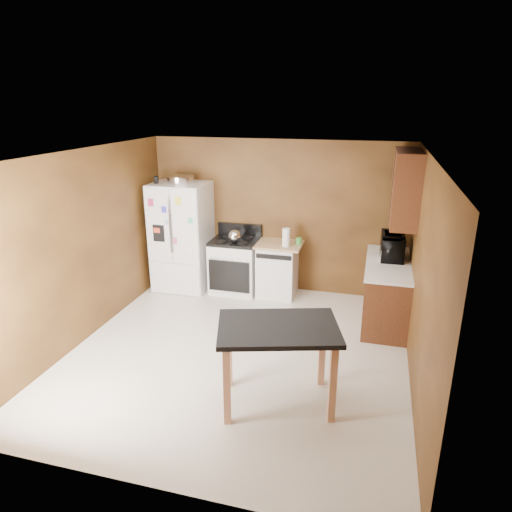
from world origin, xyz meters
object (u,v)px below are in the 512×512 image
at_px(pen_cup, 156,180).
at_px(dishwasher, 277,269).
at_px(kettle, 234,236).
at_px(green_canister, 299,241).
at_px(paper_towel, 286,237).
at_px(refrigerator, 182,237).
at_px(gas_range, 235,265).
at_px(microwave, 392,247).
at_px(island, 278,338).
at_px(roasting_pan, 181,179).
at_px(toaster, 386,255).

relative_size(pen_cup, dishwasher, 0.13).
relative_size(kettle, green_canister, 1.97).
distance_m(paper_towel, dishwasher, 0.61).
bearing_deg(refrigerator, paper_towel, -0.75).
distance_m(gas_range, dishwasher, 0.72).
bearing_deg(kettle, paper_towel, 3.87).
distance_m(pen_cup, green_canister, 2.49).
xyz_separation_m(kettle, gas_range, (-0.04, 0.14, -0.54)).
height_order(microwave, island, microwave).
xyz_separation_m(roasting_pan, pen_cup, (-0.35, -0.18, 0.00)).
relative_size(pen_cup, gas_range, 0.10).
relative_size(kettle, dishwasher, 0.23).
distance_m(refrigerator, gas_range, 1.01).
relative_size(pen_cup, island, 0.08).
distance_m(microwave, dishwasher, 1.88).
bearing_deg(kettle, island, -63.78).
bearing_deg(island, roasting_pan, 128.93).
bearing_deg(pen_cup, island, -45.09).
bearing_deg(pen_cup, gas_range, 7.90).
bearing_deg(toaster, gas_range, 170.39).
bearing_deg(green_canister, gas_range, -176.13).
xyz_separation_m(paper_towel, toaster, (1.52, -0.33, -0.05)).
height_order(roasting_pan, microwave, roasting_pan).
distance_m(pen_cup, refrigerator, 1.02).
height_order(refrigerator, dishwasher, refrigerator).
distance_m(green_canister, island, 2.87).
height_order(pen_cup, dishwasher, pen_cup).
xyz_separation_m(paper_towel, microwave, (1.60, -0.19, 0.03)).
bearing_deg(paper_towel, roasting_pan, 177.19).
distance_m(roasting_pan, pen_cup, 0.39).
distance_m(paper_towel, refrigerator, 1.79).
height_order(kettle, gas_range, kettle).
relative_size(pen_cup, kettle, 0.55).
distance_m(green_canister, gas_range, 1.16).
bearing_deg(microwave, toaster, 146.19).
bearing_deg(refrigerator, roasting_pan, 85.96).
bearing_deg(green_canister, island, -84.17).
relative_size(microwave, gas_range, 0.53).
xyz_separation_m(roasting_pan, paper_towel, (1.78, -0.09, -0.82)).
xyz_separation_m(paper_towel, dishwasher, (-0.15, 0.11, -0.58)).
relative_size(roasting_pan, paper_towel, 1.55).
relative_size(roasting_pan, island, 0.32).
xyz_separation_m(roasting_pan, toaster, (3.30, -0.41, -0.87)).
xyz_separation_m(kettle, dishwasher, (0.68, 0.16, -0.55)).
xyz_separation_m(pen_cup, refrigerator, (0.34, 0.11, -0.96)).
relative_size(green_canister, dishwasher, 0.12).
distance_m(toaster, island, 2.60).
xyz_separation_m(microwave, gas_range, (-2.48, 0.27, -0.60)).
xyz_separation_m(pen_cup, kettle, (1.30, 0.03, -0.85)).
distance_m(toaster, dishwasher, 1.81).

